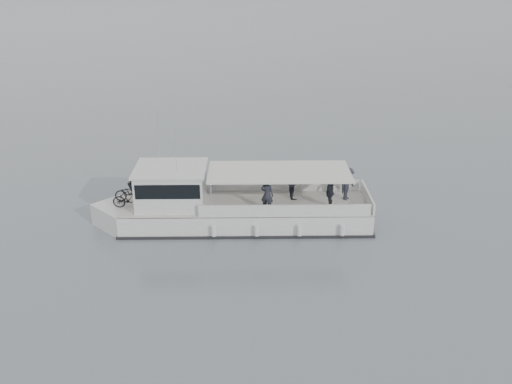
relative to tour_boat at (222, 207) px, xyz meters
name	(u,v)px	position (x,y,z in m)	size (l,w,h in m)	color
ground	(290,211)	(3.63, 0.38, -0.92)	(1400.00, 1400.00, 0.00)	#565F66
tour_boat	(222,207)	(0.00, 0.00, 0.00)	(13.22, 6.53, 5.58)	silver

